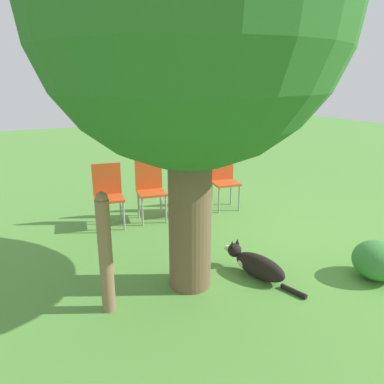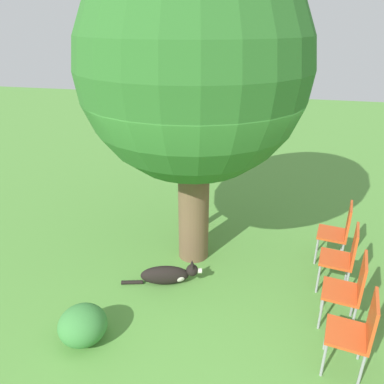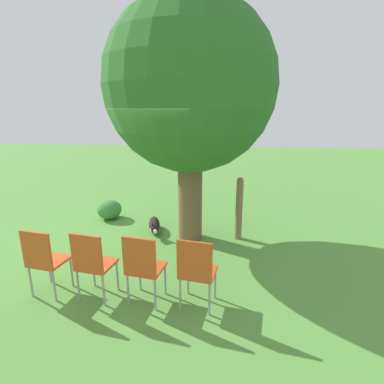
# 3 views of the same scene
# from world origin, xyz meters

# --- Properties ---
(ground_plane) EXTENTS (30.00, 30.00, 0.00)m
(ground_plane) POSITION_xyz_m (0.00, 0.00, 0.00)
(ground_plane) COLOR #56933D
(oak_tree) EXTENTS (3.03, 3.03, 4.39)m
(oak_tree) POSITION_xyz_m (-0.29, 1.10, 2.85)
(oak_tree) COLOR brown
(oak_tree) RESTS_ON ground_plane
(dog) EXTENTS (1.12, 0.41, 0.35)m
(dog) POSITION_xyz_m (-0.48, 0.33, 0.14)
(dog) COLOR black
(dog) RESTS_ON ground_plane
(fence_post) EXTENTS (0.13, 0.13, 1.24)m
(fence_post) POSITION_xyz_m (-0.36, 2.05, 0.63)
(fence_post) COLOR #846647
(fence_post) RESTS_ON ground_plane
(red_chair_0) EXTENTS (0.49, 0.50, 0.98)m
(red_chair_0) POSITION_xyz_m (1.81, -0.65, 0.57)
(red_chair_0) COLOR #D14C1E
(red_chair_0) RESTS_ON ground_plane
(red_chair_1) EXTENTS (0.49, 0.50, 0.98)m
(red_chair_1) POSITION_xyz_m (1.83, 0.04, 0.57)
(red_chair_1) COLOR #D14C1E
(red_chair_1) RESTS_ON ground_plane
(red_chair_2) EXTENTS (0.49, 0.50, 0.98)m
(red_chair_2) POSITION_xyz_m (1.86, 0.73, 0.57)
(red_chair_2) COLOR #D14C1E
(red_chair_2) RESTS_ON ground_plane
(red_chair_3) EXTENTS (0.49, 0.50, 0.98)m
(red_chair_3) POSITION_xyz_m (1.88, 1.42, 0.57)
(red_chair_3) COLOR #D14C1E
(red_chair_3) RESTS_ON ground_plane
(low_shrub) EXTENTS (0.56, 0.56, 0.45)m
(low_shrub) POSITION_xyz_m (-1.16, -0.90, 0.22)
(low_shrub) COLOR #3D843D
(low_shrub) RESTS_ON ground_plane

